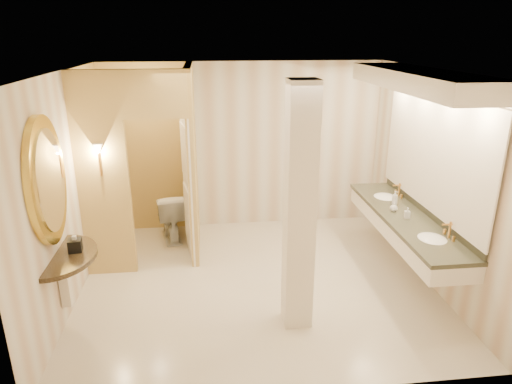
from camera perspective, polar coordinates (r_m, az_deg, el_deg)
floor at (r=6.14m, az=0.06°, el=-11.15°), size 4.50×4.50×0.00m
ceiling at (r=5.31m, az=0.07°, el=14.85°), size 4.50×4.50×0.00m
wall_back at (r=7.49m, az=-1.71°, el=5.70°), size 4.50×0.02×2.70m
wall_front at (r=3.75m, az=3.64°, el=-8.75°), size 4.50×0.02×2.70m
wall_left at (r=5.78m, az=-22.67°, el=0.02°), size 0.02×4.00×2.70m
wall_right at (r=6.24m, az=21.06°, el=1.58°), size 0.02×4.00×2.70m
toilet_closet at (r=6.48m, az=-10.77°, el=3.52°), size 1.50×1.55×2.70m
wall_sconce at (r=6.00m, az=-19.10°, el=4.93°), size 0.14×0.14×0.42m
vanity at (r=6.01m, az=19.25°, el=3.94°), size 0.75×2.83×2.09m
console_shelf at (r=5.16m, az=-24.20°, el=-2.48°), size 1.03×1.03×1.97m
pillar at (r=4.80m, az=5.47°, el=-2.34°), size 0.30×0.30×2.70m
tissue_box at (r=5.32m, az=-21.67°, el=-6.20°), size 0.15×0.15×0.14m
toilet at (r=7.31m, az=-10.67°, el=-2.93°), size 0.57×0.83×0.78m
soap_bottle_a at (r=6.11m, az=18.40°, el=-2.49°), size 0.07×0.07×0.14m
soap_bottle_b at (r=6.29m, az=16.87°, el=-1.76°), size 0.13×0.13×0.13m
soap_bottle_c at (r=6.52m, az=16.97°, el=-0.72°), size 0.10×0.10×0.20m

